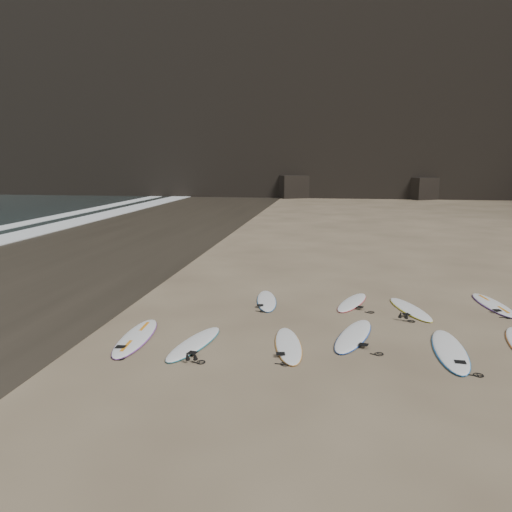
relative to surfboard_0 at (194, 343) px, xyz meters
The scene contains 11 objects.
ground 4.43m from the surfboard_0, 12.56° to the left, with size 240.00×240.00×0.00m, color #897559.
wet_sand 13.98m from the surfboard_0, 128.35° to the left, with size 12.00×200.00×0.01m, color #383026.
surfboard_0 is the anchor object (origin of this frame).
surfboard_1 2.15m from the surfboard_0, ahead, with size 0.56×2.33×0.08m, color white.
surfboard_2 3.78m from the surfboard_0, 16.57° to the left, with size 0.61×2.55×0.09m, color white.
surfboard_3 5.70m from the surfboard_0, ahead, with size 0.65×2.70×0.10m, color white.
surfboard_5 3.93m from the surfboard_0, 72.73° to the left, with size 0.55×2.27×0.08m, color white.
surfboard_6 5.41m from the surfboard_0, 47.03° to the left, with size 0.53×2.21×0.08m, color white.
surfboard_7 6.34m from the surfboard_0, 33.59° to the left, with size 0.56×2.34×0.08m, color white.
surfboard_8 8.84m from the surfboard_0, 29.15° to the left, with size 0.60×2.50×0.09m, color white.
surfboard_11 1.48m from the surfboard_0, behind, with size 0.64×2.66×0.10m, color white.
Camera 1 is at (-1.29, -11.44, 4.16)m, focal length 35.00 mm.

